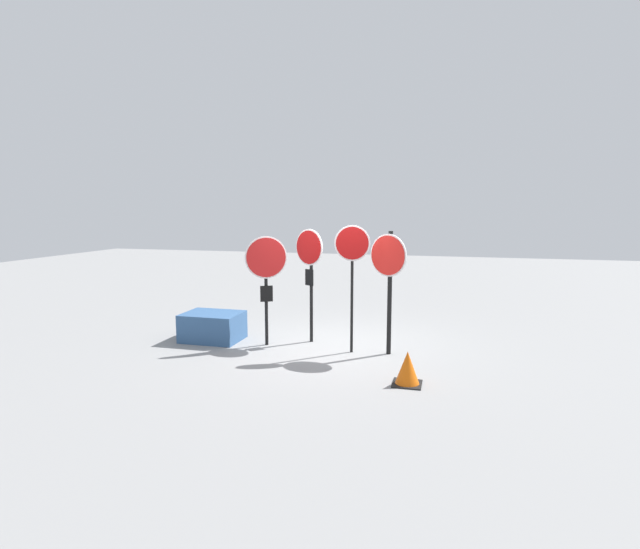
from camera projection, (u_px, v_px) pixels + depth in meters
The scene contains 7 objects.
ground_plane at pixel (330, 347), 10.01m from camera, with size 40.00×40.00×0.00m, color gray.
stop_sign_0 at pixel (266, 267), 9.90m from camera, with size 0.75×0.43×2.22m.
stop_sign_1 at pixel (310, 260), 10.15m from camera, with size 0.66×0.38×2.35m.
stop_sign_2 at pixel (352, 256), 9.36m from camera, with size 0.67×0.15×2.45m.
stop_sign_3 at pixel (389, 270), 9.28m from camera, with size 0.72×0.39×2.34m.
traffic_cone_0 at pixel (407, 368), 7.85m from camera, with size 0.46×0.46×0.54m.
storage_crate at pixel (213, 327), 10.48m from camera, with size 1.19×0.90×0.58m.
Camera 1 is at (2.30, -9.46, 2.77)m, focal length 28.00 mm.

